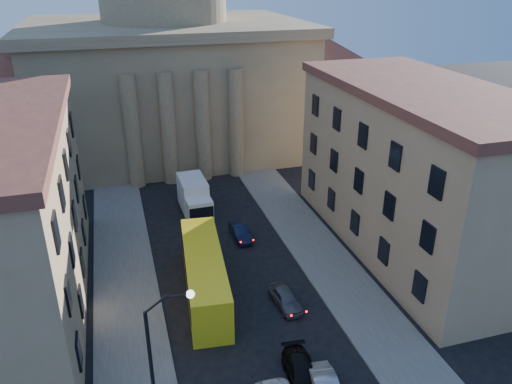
% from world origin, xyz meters
% --- Properties ---
extents(sidewalk_left, '(5.00, 60.00, 0.15)m').
position_xyz_m(sidewalk_left, '(-8.50, 18.00, 0.07)').
color(sidewalk_left, '#595751').
rests_on(sidewalk_left, ground).
extents(sidewalk_right, '(5.00, 60.00, 0.15)m').
position_xyz_m(sidewalk_right, '(8.50, 18.00, 0.07)').
color(sidewalk_right, '#595751').
rests_on(sidewalk_right, ground).
extents(church, '(68.02, 28.76, 36.60)m').
position_xyz_m(church, '(0.00, 55.47, 11.88)').
color(church, '#78634A').
rests_on(church, ground).
extents(building_right, '(11.60, 26.60, 14.70)m').
position_xyz_m(building_right, '(17.00, 22.00, 7.42)').
color(building_right, tan).
rests_on(building_right, ground).
extents(street_lamp, '(2.62, 0.44, 8.83)m').
position_xyz_m(street_lamp, '(-6.97, 8.00, 5.29)').
color(street_lamp, black).
rests_on(street_lamp, ground).
extents(car_right_mid, '(2.23, 4.71, 1.33)m').
position_xyz_m(car_right_mid, '(1.47, 8.88, 0.66)').
color(car_right_mid, black).
rests_on(car_right_mid, ground).
extents(car_right_far, '(1.89, 3.98, 1.31)m').
position_xyz_m(car_right_far, '(3.02, 16.36, 0.66)').
color(car_right_far, '#4F4F54').
rests_on(car_right_far, ground).
extents(car_right_distant, '(1.46, 3.94, 1.29)m').
position_xyz_m(car_right_distant, '(2.36, 27.30, 0.64)').
color(car_right_distant, black).
rests_on(car_right_distant, ground).
extents(city_bus, '(4.05, 12.67, 3.51)m').
position_xyz_m(city_bus, '(-2.51, 19.62, 1.88)').
color(city_bus, yellow).
rests_on(city_bus, ground).
extents(box_truck, '(2.72, 6.55, 3.56)m').
position_xyz_m(box_truck, '(-0.80, 33.65, 1.69)').
color(box_truck, silver).
rests_on(box_truck, ground).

